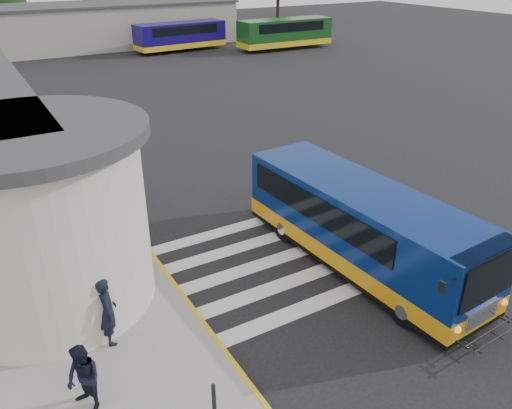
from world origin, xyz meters
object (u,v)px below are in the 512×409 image
pedestrian_a (108,311)px  far_bus_a (180,35)px  bollard (214,405)px  transit_bus (361,229)px  far_bus_b (285,32)px  pedestrian_b (84,379)px

pedestrian_a → far_bus_a: bearing=-13.4°
bollard → pedestrian_a: bearing=107.2°
transit_bus → far_bus_b: bearing=56.8°
pedestrian_a → far_bus_b: size_ratio=0.19×
pedestrian_b → far_bus_b: 44.91m
far_bus_a → pedestrian_a: bearing=149.9°
transit_bus → pedestrian_b: (-8.48, -1.47, -0.27)m
transit_bus → bollard: 7.20m
pedestrian_a → bollard: (1.06, -3.43, -0.36)m
far_bus_a → far_bus_b: far_bus_b is taller
pedestrian_a → far_bus_b: 42.95m
far_bus_b → bollard: bearing=145.7°
transit_bus → far_bus_a: bearing=71.9°
pedestrian_a → far_bus_a: size_ratio=0.20×
far_bus_a → far_bus_b: bearing=-119.2°
bollard → far_bus_b: bearing=54.8°
pedestrian_b → bollard: size_ratio=1.47×
transit_bus → far_bus_b: size_ratio=0.94×
transit_bus → far_bus_a: (10.18, 37.85, 0.29)m
transit_bus → far_bus_a: 39.20m
pedestrian_a → far_bus_a: (17.68, 37.60, 0.45)m
pedestrian_b → bollard: 2.67m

